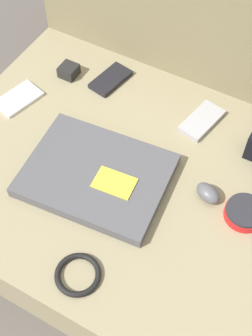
% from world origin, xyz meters
% --- Properties ---
extents(ground_plane, '(8.00, 8.00, 0.00)m').
position_xyz_m(ground_plane, '(0.00, 0.00, 0.00)').
color(ground_plane, '#4C4742').
extents(couch_seat, '(0.91, 0.69, 0.15)m').
position_xyz_m(couch_seat, '(0.00, 0.00, 0.07)').
color(couch_seat, '#847A5B').
rests_on(couch_seat, ground_plane).
extents(couch_backrest, '(0.91, 0.20, 0.51)m').
position_xyz_m(couch_backrest, '(0.00, 0.45, 0.25)').
color(couch_backrest, '#756B4C').
rests_on(couch_backrest, ground_plane).
extents(laptop, '(0.34, 0.27, 0.03)m').
position_xyz_m(laptop, '(-0.05, -0.05, 0.16)').
color(laptop, '#47474C').
rests_on(laptop, couch_seat).
extents(computer_mouse, '(0.07, 0.06, 0.03)m').
position_xyz_m(computer_mouse, '(0.19, 0.03, 0.17)').
color(computer_mouse, '#4C4C51').
rests_on(computer_mouse, couch_seat).
extents(speaker_puck, '(0.09, 0.09, 0.03)m').
position_xyz_m(speaker_puck, '(0.28, 0.03, 0.16)').
color(speaker_puck, red).
rests_on(speaker_puck, couch_seat).
extents(phone_silver, '(0.08, 0.12, 0.01)m').
position_xyz_m(phone_silver, '(-0.18, 0.24, 0.16)').
color(phone_silver, black).
rests_on(phone_silver, couch_seat).
extents(phone_black, '(0.10, 0.13, 0.01)m').
position_xyz_m(phone_black, '(-0.36, 0.07, 0.15)').
color(phone_black, silver).
rests_on(phone_black, couch_seat).
extents(phone_small, '(0.08, 0.13, 0.01)m').
position_xyz_m(phone_small, '(0.09, 0.23, 0.16)').
color(phone_small, '#99999E').
rests_on(phone_small, couch_seat).
extents(charger_brick, '(0.05, 0.05, 0.03)m').
position_xyz_m(charger_brick, '(-0.29, 0.21, 0.16)').
color(charger_brick, black).
rests_on(charger_brick, couch_seat).
extents(cable_coil, '(0.09, 0.09, 0.01)m').
position_xyz_m(cable_coil, '(0.04, -0.27, 0.16)').
color(cable_coil, black).
rests_on(cable_coil, couch_seat).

